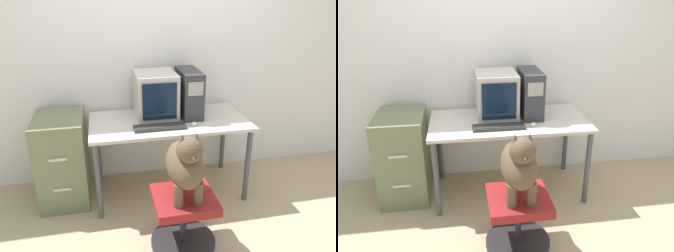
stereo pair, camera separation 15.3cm
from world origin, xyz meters
TOP-DOWN VIEW (x-y plane):
  - ground_plane at (0.00, 0.00)m, footprint 12.00×12.00m
  - wall_back at (0.00, 0.81)m, footprint 8.00×0.05m
  - desk at (0.00, 0.37)m, footprint 1.47×0.75m
  - crt_monitor at (-0.10, 0.50)m, footprint 0.38×0.45m
  - pc_tower at (0.22, 0.48)m, footprint 0.19×0.45m
  - keyboard at (-0.12, 0.18)m, footprint 0.46×0.14m
  - computer_mouse at (0.19, 0.18)m, footprint 0.06×0.04m
  - office_chair at (-0.05, -0.42)m, footprint 0.52×0.52m
  - dog at (-0.05, -0.43)m, footprint 0.26×0.49m
  - filing_cabinet at (-1.00, 0.44)m, footprint 0.44×0.60m

SIDE VIEW (x-z plane):
  - ground_plane at x=0.00m, z-range 0.00..0.00m
  - office_chair at x=-0.05m, z-range 0.02..0.47m
  - filing_cabinet at x=-1.00m, z-range 0.00..0.84m
  - desk at x=0.00m, z-range 0.30..1.06m
  - dog at x=-0.05m, z-range 0.46..1.02m
  - keyboard at x=-0.12m, z-range 0.77..0.79m
  - computer_mouse at x=0.19m, z-range 0.77..0.80m
  - crt_monitor at x=-0.10m, z-range 0.77..1.19m
  - pc_tower at x=0.22m, z-range 0.77..1.21m
  - wall_back at x=0.00m, z-range 0.00..2.60m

